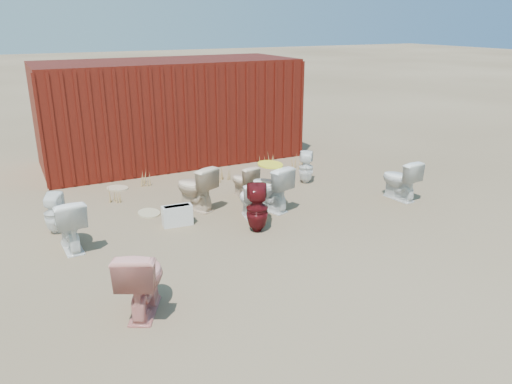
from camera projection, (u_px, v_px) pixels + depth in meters
name	position (u px, v px, depth m)	size (l,w,h in m)	color
ground	(273.00, 235.00, 8.07)	(100.00, 100.00, 0.00)	brown
shipping_container	(170.00, 111.00, 12.05)	(6.00, 2.40, 2.40)	#4F110D
toilet_front_a	(69.00, 224.00, 7.46)	(0.45, 0.79, 0.81)	white
toilet_front_pink	(142.00, 279.00, 5.82)	(0.48, 0.84, 0.86)	#E18B82
toilet_front_c	(251.00, 199.00, 8.66)	(0.38, 0.67, 0.69)	white
toilet_front_maroon	(257.00, 209.00, 8.09)	(0.35, 0.36, 0.79)	#540E12
toilet_front_e	(400.00, 179.00, 9.57)	(0.44, 0.77, 0.78)	white
toilet_back_a	(54.00, 213.00, 8.04)	(0.30, 0.31, 0.67)	white
toilet_back_beige_left	(195.00, 188.00, 9.04)	(0.46, 0.81, 0.83)	beige
toilet_back_beige_right	(244.00, 181.00, 9.71)	(0.36, 0.63, 0.64)	beige
toilet_back_yellowlid	(270.00, 188.00, 9.02)	(0.47, 0.83, 0.84)	white
toilet_back_e	(306.00, 167.00, 10.54)	(0.30, 0.31, 0.67)	white
yellow_lid	(270.00, 164.00, 8.87)	(0.43, 0.53, 0.03)	yellow
loose_tank	(177.00, 215.00, 8.39)	(0.50, 0.20, 0.35)	silver
loose_lid_near	(149.00, 213.00, 8.95)	(0.38, 0.49, 0.02)	tan
loose_lid_far	(117.00, 188.00, 10.27)	(0.36, 0.47, 0.02)	tan
weed_clump_a	(114.00, 195.00, 9.48)	(0.36, 0.36, 0.29)	olive
weed_clump_b	(224.00, 175.00, 10.70)	(0.32, 0.32, 0.28)	olive
weed_clump_c	(298.00, 161.00, 11.67)	(0.36, 0.36, 0.31)	olive
weed_clump_d	(148.00, 178.00, 10.51)	(0.30, 0.30, 0.26)	olive
weed_clump_e	(268.00, 160.00, 11.72)	(0.34, 0.34, 0.34)	olive
weed_clump_f	(399.00, 190.00, 9.81)	(0.28, 0.28, 0.24)	olive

